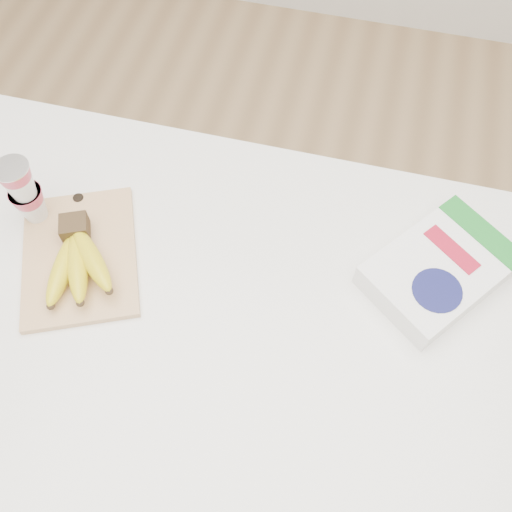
{
  "coord_description": "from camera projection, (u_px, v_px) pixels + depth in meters",
  "views": [
    {
      "loc": [
        0.23,
        -0.38,
        1.75
      ],
      "look_at": [
        0.11,
        0.1,
        0.91
      ],
      "focal_mm": 40.0,
      "sensor_mm": 36.0,
      "label": 1
    }
  ],
  "objects": [
    {
      "name": "bananas",
      "position": [
        77.0,
        260.0,
        0.98
      ],
      "size": [
        0.16,
        0.19,
        0.06
      ],
      "color": "#382816",
      "rests_on": "cutting_board"
    },
    {
      "name": "cutting_board",
      "position": [
        80.0,
        256.0,
        1.02
      ],
      "size": [
        0.29,
        0.33,
        0.01
      ],
      "primitive_type": "cube",
      "rotation": [
        0.0,
        0.0,
        0.41
      ],
      "color": "#E7B97F",
      "rests_on": "table"
    },
    {
      "name": "room",
      "position": [
        120.0,
        91.0,
        0.56
      ],
      "size": [
        4.0,
        4.0,
        4.0
      ],
      "color": "tan",
      "rests_on": "ground"
    },
    {
      "name": "cereal_box",
      "position": [
        439.0,
        270.0,
        0.98
      ],
      "size": [
        0.28,
        0.29,
        0.05
      ],
      "rotation": [
        0.0,
        0.0,
        -0.66
      ],
      "color": "white",
      "rests_on": "table"
    },
    {
      "name": "yogurt_stack",
      "position": [
        24.0,
        191.0,
        0.99
      ],
      "size": [
        0.06,
        0.06,
        0.14
      ],
      "color": "white",
      "rests_on": "cutting_board"
    },
    {
      "name": "table",
      "position": [
        200.0,
        384.0,
        1.35
      ],
      "size": [
        1.16,
        0.77,
        0.87
      ],
      "primitive_type": "cube",
      "color": "white",
      "rests_on": "ground"
    }
  ]
}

